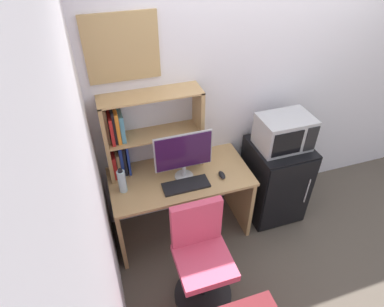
{
  "coord_description": "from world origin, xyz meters",
  "views": [
    {
      "loc": [
        -1.49,
        -2.41,
        2.69
      ],
      "look_at": [
        -0.82,
        -0.35,
        1.0
      ],
      "focal_mm": 30.43,
      "sensor_mm": 36.0,
      "label": 1
    }
  ],
  "objects_px": {
    "water_bottle": "(122,181)",
    "wall_corkboard": "(122,48)",
    "microwave": "(284,132)",
    "mini_fridge": "(274,179)",
    "monitor": "(183,154)",
    "keyboard": "(186,185)",
    "computer_mouse": "(222,175)",
    "hutch_bookshelf": "(138,134)",
    "desk_chair": "(201,261)"
  },
  "relations": [
    {
      "from": "water_bottle",
      "to": "wall_corkboard",
      "type": "relative_size",
      "value": 0.42
    },
    {
      "from": "microwave",
      "to": "mini_fridge",
      "type": "bearing_deg",
      "value": -90.29
    },
    {
      "from": "monitor",
      "to": "keyboard",
      "type": "bearing_deg",
      "value": -98.68
    },
    {
      "from": "keyboard",
      "to": "monitor",
      "type": "bearing_deg",
      "value": 81.32
    },
    {
      "from": "computer_mouse",
      "to": "water_bottle",
      "type": "relative_size",
      "value": 0.45
    },
    {
      "from": "water_bottle",
      "to": "microwave",
      "type": "distance_m",
      "value": 1.52
    },
    {
      "from": "hutch_bookshelf",
      "to": "water_bottle",
      "type": "bearing_deg",
      "value": -130.55
    },
    {
      "from": "desk_chair",
      "to": "monitor",
      "type": "bearing_deg",
      "value": 84.86
    },
    {
      "from": "keyboard",
      "to": "microwave",
      "type": "distance_m",
      "value": 1.03
    },
    {
      "from": "mini_fridge",
      "to": "desk_chair",
      "type": "height_order",
      "value": "desk_chair"
    },
    {
      "from": "hutch_bookshelf",
      "to": "microwave",
      "type": "relative_size",
      "value": 1.75
    },
    {
      "from": "keyboard",
      "to": "water_bottle",
      "type": "height_order",
      "value": "water_bottle"
    },
    {
      "from": "monitor",
      "to": "desk_chair",
      "type": "height_order",
      "value": "monitor"
    },
    {
      "from": "monitor",
      "to": "desk_chair",
      "type": "distance_m",
      "value": 0.88
    },
    {
      "from": "computer_mouse",
      "to": "desk_chair",
      "type": "relative_size",
      "value": 0.11
    },
    {
      "from": "mini_fridge",
      "to": "microwave",
      "type": "distance_m",
      "value": 0.58
    },
    {
      "from": "computer_mouse",
      "to": "mini_fridge",
      "type": "bearing_deg",
      "value": 10.08
    },
    {
      "from": "water_bottle",
      "to": "desk_chair",
      "type": "height_order",
      "value": "water_bottle"
    },
    {
      "from": "mini_fridge",
      "to": "microwave",
      "type": "xyz_separation_m",
      "value": [
        0.0,
        0.0,
        0.58
      ]
    },
    {
      "from": "monitor",
      "to": "hutch_bookshelf",
      "type": "bearing_deg",
      "value": 145.7
    },
    {
      "from": "monitor",
      "to": "wall_corkboard",
      "type": "bearing_deg",
      "value": 137.4
    },
    {
      "from": "hutch_bookshelf",
      "to": "monitor",
      "type": "distance_m",
      "value": 0.42
    },
    {
      "from": "keyboard",
      "to": "water_bottle",
      "type": "bearing_deg",
      "value": 167.88
    },
    {
      "from": "monitor",
      "to": "wall_corkboard",
      "type": "relative_size",
      "value": 0.92
    },
    {
      "from": "monitor",
      "to": "mini_fridge",
      "type": "height_order",
      "value": "monitor"
    },
    {
      "from": "hutch_bookshelf",
      "to": "wall_corkboard",
      "type": "bearing_deg",
      "value": 103.24
    },
    {
      "from": "keyboard",
      "to": "computer_mouse",
      "type": "relative_size",
      "value": 3.84
    },
    {
      "from": "keyboard",
      "to": "desk_chair",
      "type": "height_order",
      "value": "desk_chair"
    },
    {
      "from": "microwave",
      "to": "wall_corkboard",
      "type": "height_order",
      "value": "wall_corkboard"
    },
    {
      "from": "hutch_bookshelf",
      "to": "mini_fridge",
      "type": "height_order",
      "value": "hutch_bookshelf"
    },
    {
      "from": "water_bottle",
      "to": "mini_fridge",
      "type": "xyz_separation_m",
      "value": [
        1.51,
        0.02,
        -0.43
      ]
    },
    {
      "from": "water_bottle",
      "to": "mini_fridge",
      "type": "height_order",
      "value": "water_bottle"
    },
    {
      "from": "microwave",
      "to": "desk_chair",
      "type": "relative_size",
      "value": 0.51
    },
    {
      "from": "computer_mouse",
      "to": "desk_chair",
      "type": "height_order",
      "value": "desk_chair"
    },
    {
      "from": "desk_chair",
      "to": "keyboard",
      "type": "bearing_deg",
      "value": 85.67
    },
    {
      "from": "computer_mouse",
      "to": "water_bottle",
      "type": "height_order",
      "value": "water_bottle"
    },
    {
      "from": "hutch_bookshelf",
      "to": "wall_corkboard",
      "type": "height_order",
      "value": "wall_corkboard"
    },
    {
      "from": "wall_corkboard",
      "to": "microwave",
      "type": "bearing_deg",
      "value": -13.34
    },
    {
      "from": "hutch_bookshelf",
      "to": "desk_chair",
      "type": "height_order",
      "value": "hutch_bookshelf"
    },
    {
      "from": "keyboard",
      "to": "computer_mouse",
      "type": "height_order",
      "value": "computer_mouse"
    },
    {
      "from": "hutch_bookshelf",
      "to": "computer_mouse",
      "type": "height_order",
      "value": "hutch_bookshelf"
    },
    {
      "from": "hutch_bookshelf",
      "to": "monitor",
      "type": "xyz_separation_m",
      "value": [
        0.33,
        -0.23,
        -0.12
      ]
    },
    {
      "from": "mini_fridge",
      "to": "wall_corkboard",
      "type": "relative_size",
      "value": 1.55
    },
    {
      "from": "hutch_bookshelf",
      "to": "monitor",
      "type": "bearing_deg",
      "value": -34.3
    },
    {
      "from": "water_bottle",
      "to": "computer_mouse",
      "type": "bearing_deg",
      "value": -6.32
    },
    {
      "from": "keyboard",
      "to": "mini_fridge",
      "type": "distance_m",
      "value": 1.05
    },
    {
      "from": "keyboard",
      "to": "desk_chair",
      "type": "bearing_deg",
      "value": -94.33
    },
    {
      "from": "desk_chair",
      "to": "hutch_bookshelf",
      "type": "bearing_deg",
      "value": 107.37
    },
    {
      "from": "microwave",
      "to": "wall_corkboard",
      "type": "distance_m",
      "value": 1.59
    },
    {
      "from": "monitor",
      "to": "computer_mouse",
      "type": "height_order",
      "value": "monitor"
    }
  ]
}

